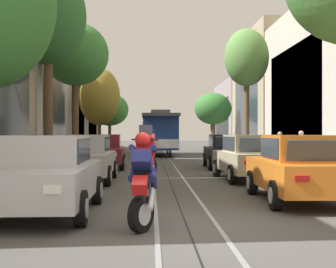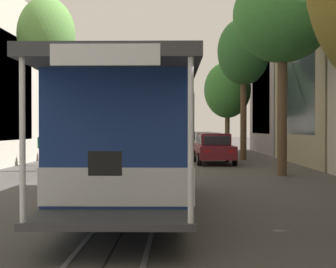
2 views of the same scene
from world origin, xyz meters
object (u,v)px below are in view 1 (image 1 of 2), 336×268
at_px(parked_car_silver_near_left, 46,174).
at_px(motorcycle_with_rider, 144,173).
at_px(street_tree_kerb_left_fourth, 99,97).
at_px(parked_car_silver_second_left, 85,158).
at_px(street_tree_kerb_left_second, 48,18).
at_px(parked_car_black_mid_right, 227,151).
at_px(street_tree_kerb_right_second, 247,59).
at_px(street_tree_kerb_right_mid, 213,109).
at_px(street_tree_kerb_left_mid, 76,55).
at_px(parked_car_maroon_mid_left, 104,151).
at_px(pedestrian_on_left_pavement, 280,147).
at_px(street_tree_kerb_left_far, 110,110).
at_px(parked_car_orange_near_right, 300,168).
at_px(pedestrian_crossing_far, 301,148).
at_px(parked_car_beige_second_right, 249,157).
at_px(cable_car_trolley, 160,133).
at_px(pedestrian_on_right_pavement, 244,145).

bearing_deg(parked_car_silver_near_left, motorcycle_with_rider, -35.37).
bearing_deg(street_tree_kerb_left_fourth, parked_car_silver_near_left, -85.89).
xyz_separation_m(parked_car_silver_second_left, street_tree_kerb_left_second, (-1.91, 3.23, 5.48)).
bearing_deg(street_tree_kerb_left_second, parked_car_black_mid_right, 20.21).
xyz_separation_m(street_tree_kerb_right_second, street_tree_kerb_right_mid, (0.11, 15.32, -2.03)).
bearing_deg(motorcycle_with_rider, parked_car_silver_second_left, 105.06).
relative_size(street_tree_kerb_left_mid, street_tree_kerb_right_second, 1.08).
height_order(parked_car_maroon_mid_left, street_tree_kerb_left_mid, street_tree_kerb_left_mid).
height_order(parked_car_black_mid_right, pedestrian_on_left_pavement, pedestrian_on_left_pavement).
distance_m(street_tree_kerb_left_far, pedestrian_on_left_pavement, 25.67).
distance_m(motorcycle_with_rider, pedestrian_on_left_pavement, 16.61).
bearing_deg(parked_car_black_mid_right, street_tree_kerb_left_second, -159.79).
bearing_deg(parked_car_orange_near_right, street_tree_kerb_left_second, 133.43).
bearing_deg(parked_car_orange_near_right, parked_car_silver_second_left, 139.74).
relative_size(street_tree_kerb_left_mid, pedestrian_crossing_far, 4.68).
bearing_deg(street_tree_kerb_left_fourth, street_tree_kerb_left_far, 89.20).
height_order(parked_car_orange_near_right, parked_car_beige_second_right, same).
bearing_deg(parked_car_silver_near_left, cable_car_trolley, 83.95).
bearing_deg(parked_car_silver_second_left, parked_car_orange_near_right, -40.26).
distance_m(street_tree_kerb_left_fourth, pedestrian_crossing_far, 21.58).
distance_m(parked_car_maroon_mid_left, pedestrian_on_left_pavement, 8.74).
xyz_separation_m(street_tree_kerb_left_second, street_tree_kerb_right_second, (9.50, 7.24, -0.46)).
bearing_deg(parked_car_orange_near_right, parked_car_maroon_mid_left, 117.54).
height_order(parked_car_silver_second_left, parked_car_maroon_mid_left, same).
bearing_deg(parked_car_orange_near_right, street_tree_kerb_right_mid, 86.37).
distance_m(street_tree_kerb_left_mid, pedestrian_crossing_far, 14.45).
bearing_deg(pedestrian_on_right_pavement, parked_car_maroon_mid_left, -132.10).
height_order(street_tree_kerb_left_fourth, pedestrian_on_left_pavement, street_tree_kerb_left_fourth).
bearing_deg(pedestrian_on_right_pavement, street_tree_kerb_left_second, -130.27).
height_order(parked_car_black_mid_right, street_tree_kerb_left_fourth, street_tree_kerb_left_fourth).
relative_size(parked_car_silver_second_left, parked_car_maroon_mid_left, 0.99).
xyz_separation_m(street_tree_kerb_left_mid, street_tree_kerb_right_mid, (9.91, 13.77, -2.46)).
bearing_deg(street_tree_kerb_right_mid, pedestrian_on_left_pavement, -87.02).
bearing_deg(pedestrian_on_left_pavement, parked_car_silver_near_left, -121.64).
bearing_deg(parked_car_silver_near_left, pedestrian_crossing_far, 50.81).
distance_m(pedestrian_on_left_pavement, pedestrian_crossing_far, 3.40).
bearing_deg(street_tree_kerb_right_second, parked_car_silver_second_left, -125.95).
height_order(street_tree_kerb_left_mid, pedestrian_crossing_far, street_tree_kerb_left_mid).
bearing_deg(street_tree_kerb_right_mid, pedestrian_crossing_far, -87.52).
distance_m(parked_car_black_mid_right, street_tree_kerb_left_fourth, 18.56).
bearing_deg(street_tree_kerb_left_far, parked_car_black_mid_right, -72.86).
bearing_deg(parked_car_silver_second_left, parked_car_silver_near_left, -88.94).
bearing_deg(street_tree_kerb_left_mid, pedestrian_crossing_far, -36.24).
xyz_separation_m(parked_car_beige_second_right, pedestrian_crossing_far, (3.02, 3.73, 0.19)).
bearing_deg(pedestrian_crossing_far, parked_car_orange_near_right, -107.91).
bearing_deg(parked_car_beige_second_right, street_tree_kerb_right_mid, 85.34).
height_order(parked_car_black_mid_right, street_tree_kerb_left_second, street_tree_kerb_left_second).
bearing_deg(parked_car_maroon_mid_left, cable_car_trolley, 77.98).
distance_m(parked_car_beige_second_right, street_tree_kerb_left_mid, 15.09).
height_order(parked_car_maroon_mid_left, parked_car_beige_second_right, same).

